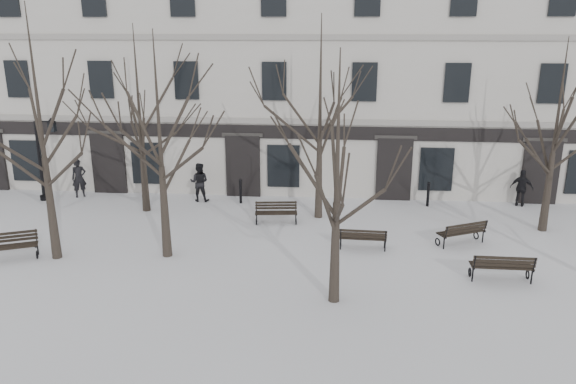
# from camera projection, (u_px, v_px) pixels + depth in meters

# --- Properties ---
(ground) EXTENTS (100.00, 100.00, 0.00)m
(ground) POSITION_uv_depth(u_px,v_px,m) (309.00, 268.00, 18.85)
(ground) COLOR silver
(ground) RESTS_ON ground
(building) EXTENTS (40.40, 10.20, 11.40)m
(building) POSITION_uv_depth(u_px,v_px,m) (322.00, 70.00, 29.63)
(building) COLOR #BCB6AE
(building) RESTS_ON ground
(tree_0) EXTENTS (5.98, 5.98, 8.54)m
(tree_0) POSITION_uv_depth(u_px,v_px,m) (38.00, 105.00, 18.13)
(tree_0) COLOR black
(tree_0) RESTS_ON ground
(tree_1) EXTENTS (5.40, 5.40, 7.72)m
(tree_1) POSITION_uv_depth(u_px,v_px,m) (159.00, 120.00, 18.43)
(tree_1) COLOR black
(tree_1) RESTS_ON ground
(tree_2) EXTENTS (5.09, 5.09, 7.28)m
(tree_2) POSITION_uv_depth(u_px,v_px,m) (338.00, 150.00, 15.31)
(tree_2) COLOR black
(tree_2) RESTS_ON ground
(tree_4) EXTENTS (5.53, 5.53, 7.90)m
(tree_4) POSITION_uv_depth(u_px,v_px,m) (138.00, 97.00, 23.20)
(tree_4) COLOR black
(tree_4) RESTS_ON ground
(tree_5) EXTENTS (5.78, 5.78, 8.26)m
(tree_5) POSITION_uv_depth(u_px,v_px,m) (320.00, 94.00, 22.29)
(tree_5) COLOR black
(tree_5) RESTS_ON ground
(tree_6) EXTENTS (5.21, 5.21, 7.44)m
(tree_6) POSITION_uv_depth(u_px,v_px,m) (558.00, 113.00, 20.92)
(tree_6) COLOR black
(tree_6) RESTS_ON ground
(bench_0) EXTENTS (1.93, 1.34, 0.93)m
(bench_0) POSITION_uv_depth(u_px,v_px,m) (9.00, 245.00, 19.40)
(bench_0) COLOR black
(bench_0) RESTS_ON ground
(bench_1) EXTENTS (1.71, 0.68, 0.85)m
(bench_1) POSITION_uv_depth(u_px,v_px,m) (363.00, 238.00, 20.24)
(bench_1) COLOR black
(bench_1) RESTS_ON ground
(bench_2) EXTENTS (1.92, 0.72, 0.96)m
(bench_2) POSITION_uv_depth(u_px,v_px,m) (502.00, 266.00, 17.71)
(bench_2) COLOR black
(bench_2) RESTS_ON ground
(bench_3) EXTENTS (1.77, 0.81, 0.86)m
(bench_3) POSITION_uv_depth(u_px,v_px,m) (276.00, 212.00, 22.98)
(bench_3) COLOR black
(bench_3) RESTS_ON ground
(bench_4) EXTENTS (1.92, 1.40, 0.93)m
(bench_4) POSITION_uv_depth(u_px,v_px,m) (462.00, 232.00, 20.67)
(bench_4) COLOR black
(bench_4) RESTS_ON ground
(lamp_post) EXTENTS (1.21, 0.45, 3.85)m
(lamp_post) POSITION_uv_depth(u_px,v_px,m) (45.00, 153.00, 25.44)
(lamp_post) COLOR black
(lamp_post) RESTS_ON ground
(bollard_a) EXTENTS (0.15, 0.15, 1.13)m
(bollard_a) POSITION_uv_depth(u_px,v_px,m) (241.00, 190.00, 25.45)
(bollard_a) COLOR black
(bollard_a) RESTS_ON ground
(bollard_b) EXTENTS (0.14, 0.14, 1.13)m
(bollard_b) POSITION_uv_depth(u_px,v_px,m) (428.00, 193.00, 25.02)
(bollard_b) COLOR black
(bollard_b) RESTS_ON ground
(pedestrian_a) EXTENTS (0.79, 0.72, 1.82)m
(pedestrian_a) POSITION_uv_depth(u_px,v_px,m) (81.00, 197.00, 26.58)
(pedestrian_a) COLOR black
(pedestrian_a) RESTS_ON ground
(pedestrian_b) EXTENTS (0.88, 0.68, 1.79)m
(pedestrian_b) POSITION_uv_depth(u_px,v_px,m) (200.00, 201.00, 25.96)
(pedestrian_b) COLOR black
(pedestrian_b) RESTS_ON ground
(pedestrian_c) EXTENTS (1.06, 0.76, 1.67)m
(pedestrian_c) POSITION_uv_depth(u_px,v_px,m) (519.00, 206.00, 25.23)
(pedestrian_c) COLOR black
(pedestrian_c) RESTS_ON ground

